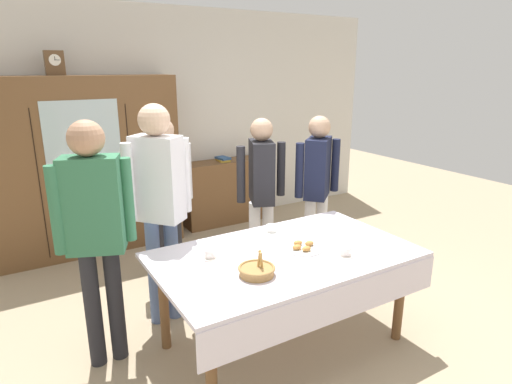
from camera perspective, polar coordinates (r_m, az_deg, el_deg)
ground_plane at (r=3.62m, az=1.70°, el=-17.55°), size 12.00×12.00×0.00m
back_wall at (r=5.47m, az=-13.42°, el=8.82°), size 6.40×0.10×2.70m
dining_table at (r=3.13m, az=4.15°, el=-9.68°), size 1.84×1.09×0.74m
wall_cabinet at (r=5.05m, az=-21.84°, el=3.04°), size 2.05×0.46×1.92m
mantel_clock at (r=4.92m, az=-24.98°, el=15.13°), size 0.18×0.11×0.24m
bookshelf_low at (r=5.74m, az=-4.27°, el=0.02°), size 1.08×0.35×0.83m
book_stack at (r=5.63m, az=-4.37°, el=4.35°), size 0.16×0.22×0.05m
tea_cup_mid_left at (r=3.47m, az=2.02°, el=-4.91°), size 0.13×0.13×0.06m
tea_cup_far_left at (r=3.04m, az=-6.07°, el=-8.16°), size 0.13×0.13×0.06m
tea_cup_far_right at (r=3.11m, az=11.61°, el=-7.80°), size 0.13×0.13×0.06m
bread_basket at (r=2.79m, az=0.10°, el=-10.24°), size 0.24×0.24×0.16m
pastry_plate at (r=3.18m, az=6.22°, el=-7.25°), size 0.28×0.28×0.05m
spoon_mid_left at (r=3.00m, az=-10.76°, el=-9.17°), size 0.12×0.02×0.01m
spoon_near_right at (r=2.84m, az=-3.90°, el=-10.46°), size 0.12×0.02×0.01m
spoon_mid_right at (r=3.33m, az=-0.49°, el=-6.27°), size 0.12×0.02×0.01m
person_behind_table_left at (r=4.09m, az=0.72°, el=1.07°), size 0.52×0.41×1.56m
person_beside_shelf at (r=3.38m, az=-12.67°, el=-0.20°), size 0.52×0.40×1.76m
person_near_right_end at (r=4.05m, az=-11.82°, el=0.70°), size 0.52×0.40×1.58m
person_by_cabinet at (r=4.27m, az=8.07°, el=1.62°), size 0.52×0.39×1.57m
person_behind_table_right at (r=3.00m, az=-20.41°, el=-3.72°), size 0.52×0.32×1.70m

